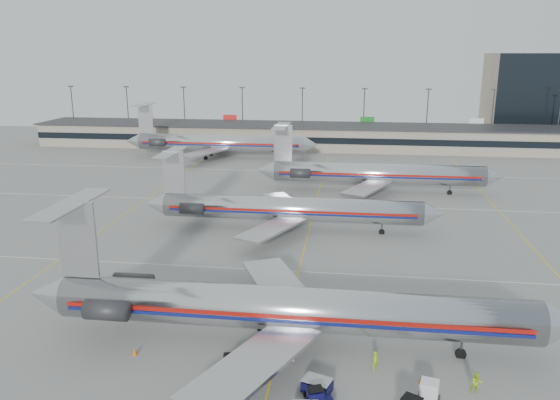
% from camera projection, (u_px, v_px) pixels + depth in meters
% --- Properties ---
extents(ground, '(260.00, 260.00, 0.00)m').
position_uv_depth(ground, '(289.00, 310.00, 54.87)').
color(ground, gray).
rests_on(ground, ground).
extents(apron_markings, '(160.00, 0.15, 0.02)m').
position_uv_depth(apron_markings, '(298.00, 271.00, 64.44)').
color(apron_markings, silver).
rests_on(apron_markings, ground).
extents(terminal, '(162.00, 17.00, 6.25)m').
position_uv_depth(terminal, '(330.00, 136.00, 147.84)').
color(terminal, gray).
rests_on(terminal, ground).
extents(light_mast_row, '(163.60, 0.40, 15.28)m').
position_uv_depth(light_mast_row, '(333.00, 111.00, 159.85)').
color(light_mast_row, '#38383D').
rests_on(light_mast_row, ground).
extents(distant_building, '(30.00, 20.00, 25.00)m').
position_uv_depth(distant_building, '(539.00, 95.00, 166.33)').
color(distant_building, tan).
rests_on(distant_building, ground).
extents(jet_foreground, '(48.19, 28.38, 12.61)m').
position_uv_depth(jet_foreground, '(280.00, 308.00, 47.19)').
color(jet_foreground, silver).
rests_on(jet_foreground, ground).
extents(jet_second_row, '(43.59, 25.66, 11.41)m').
position_uv_depth(jet_second_row, '(285.00, 208.00, 78.67)').
color(jet_second_row, silver).
rests_on(jet_second_row, ground).
extents(jet_third_row, '(45.09, 27.73, 12.33)m').
position_uv_depth(jet_third_row, '(372.00, 173.00, 100.45)').
color(jet_third_row, silver).
rests_on(jet_third_row, ground).
extents(jet_back_row, '(48.09, 29.58, 13.15)m').
position_uv_depth(jet_back_row, '(217.00, 143.00, 133.45)').
color(jet_back_row, silver).
rests_on(jet_back_row, ground).
extents(tug_left, '(2.28, 1.61, 1.68)m').
position_uv_depth(tug_left, '(233.00, 365.00, 43.72)').
color(tug_left, '#090934').
rests_on(tug_left, ground).
extents(tug_center, '(2.28, 1.70, 1.67)m').
position_uv_depth(tug_center, '(317.00, 399.00, 39.38)').
color(tug_center, '#090934').
rests_on(tug_center, ground).
extents(cart_inner, '(2.47, 2.08, 1.20)m').
position_uv_depth(cart_inner, '(317.00, 386.00, 41.20)').
color(cart_inner, '#090934').
rests_on(cart_inner, ground).
extents(uld_container, '(1.84, 1.65, 1.65)m').
position_uv_depth(uld_container, '(429.00, 392.00, 40.18)').
color(uld_container, '#2D2D30').
rests_on(uld_container, ground).
extents(belt_loader, '(3.79, 1.20, 2.01)m').
position_uv_depth(belt_loader, '(277.00, 353.00, 45.92)').
color(belt_loader, '#999999').
rests_on(belt_loader, ground).
extents(ramp_worker_near, '(0.72, 0.73, 1.70)m').
position_uv_depth(ramp_worker_near, '(375.00, 361.00, 44.10)').
color(ramp_worker_near, '#92C412').
rests_on(ramp_worker_near, ground).
extents(ramp_worker_far, '(0.84, 0.67, 1.69)m').
position_uv_depth(ramp_worker_far, '(477.00, 383.00, 41.23)').
color(ramp_worker_far, '#ABDA14').
rests_on(ramp_worker_far, ground).
extents(cone_right, '(0.50, 0.50, 0.62)m').
position_uv_depth(cone_right, '(421.00, 380.00, 42.57)').
color(cone_right, '#D16206').
rests_on(cone_right, ground).
extents(cone_left, '(0.50, 0.50, 0.64)m').
position_uv_depth(cone_left, '(135.00, 352.00, 46.51)').
color(cone_left, '#D16206').
rests_on(cone_left, ground).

